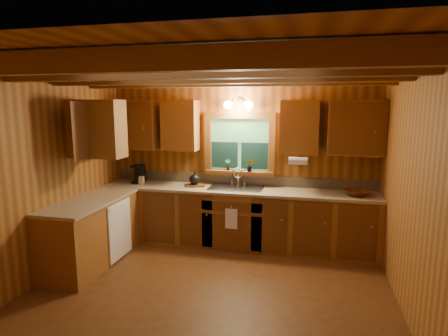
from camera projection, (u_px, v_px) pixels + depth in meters
room at (207, 184)px, 4.08m from camera, size 4.20×4.20×4.20m
ceiling_beams at (207, 73)px, 3.88m from camera, size 4.20×2.54×0.18m
base_cabinets at (199, 222)px, 5.57m from camera, size 4.20×2.22×0.86m
countertop at (200, 193)px, 5.50m from camera, size 4.20×2.24×0.04m
backsplash at (239, 180)px, 5.94m from camera, size 4.20×0.02×0.16m
dishwasher_panel at (120, 230)px, 5.21m from camera, size 0.02×0.60×0.80m
upper_cabinets at (196, 127)px, 5.48m from camera, size 4.19×1.77×0.78m
window at (240, 146)px, 5.84m from camera, size 1.12×0.08×1.00m
window_sill at (239, 172)px, 5.86m from camera, size 1.06×0.14×0.04m
wall_sconce at (238, 105)px, 5.61m from camera, size 0.45×0.21×0.17m
paper_towel_roll at (298, 161)px, 5.33m from camera, size 0.27×0.11×0.11m
dish_towel at (231, 219)px, 5.43m from camera, size 0.18×0.01×0.30m
sink at (236, 191)px, 5.69m from camera, size 0.82×0.48×0.43m
coffee_maker at (139, 174)px, 6.10m from camera, size 0.17×0.22×0.30m
utensil_crock at (142, 179)px, 5.97m from camera, size 0.11×0.11×0.32m
cutting_board at (195, 185)px, 5.85m from camera, size 0.35×0.31×0.03m
teakettle at (194, 179)px, 5.83m from camera, size 0.16×0.16×0.21m
wicker_basket at (356, 193)px, 5.23m from camera, size 0.42×0.42×0.09m
potted_plant_left at (228, 165)px, 5.88m from camera, size 0.10×0.07×0.18m
potted_plant_right at (250, 165)px, 5.76m from camera, size 0.12×0.10×0.19m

